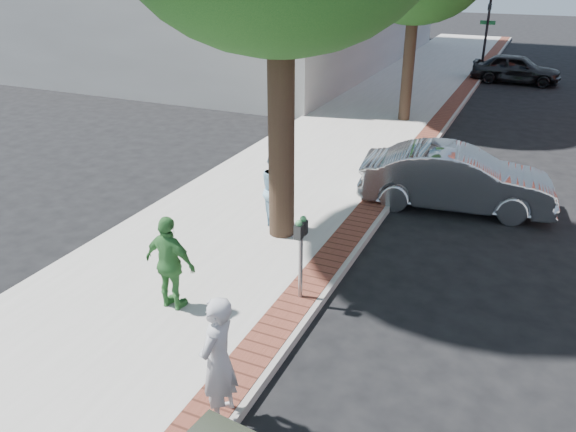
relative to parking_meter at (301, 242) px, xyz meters
The scene contains 12 objects.
ground 1.41m from the parking_meter, 165.80° to the left, with size 120.00×120.00×0.00m, color black.
sidewalk 8.55m from the parking_meter, 105.17° to the left, with size 5.00×60.00×0.15m, color #9E9991.
brick_strip 8.25m from the parking_meter, 90.13° to the left, with size 0.60×60.00×0.01m, color brown.
curb 8.27m from the parking_meter, 87.68° to the left, with size 0.10×60.00×0.15m, color gray.
office_base 26.09m from the parking_meter, 121.74° to the left, with size 18.20×22.20×4.00m, color gray.
signal_near 22.21m from the parking_meter, 89.53° to the left, with size 0.70×0.15×3.80m.
parking_meter is the anchor object (origin of this frame).
person_gray 2.93m from the parking_meter, 86.54° to the right, with size 0.63×0.41×1.73m, color #A7A7AC.
person_officer 2.83m from the parking_meter, 123.46° to the left, with size 0.82×0.64×1.68m, color #8DBEDA.
person_green 2.12m from the parking_meter, 147.77° to the right, with size 0.95×0.39×1.62m, color #397D39.
sedan_silver 5.58m from the parking_meter, 72.59° to the left, with size 1.53×4.38×1.44m, color #A6A9AD.
bg_car 21.49m from the parking_meter, 85.14° to the left, with size 1.60×3.97×1.35m, color black.
Camera 1 is at (3.88, -7.63, 5.38)m, focal length 35.00 mm.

